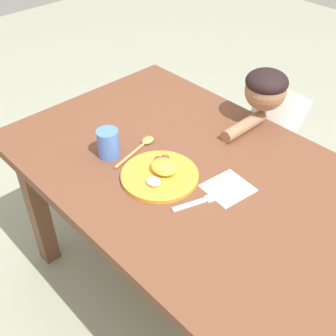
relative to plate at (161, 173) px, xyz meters
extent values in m
plane|color=gray|center=(0.05, 0.12, -0.77)|extent=(8.00, 8.00, 0.00)
cube|color=brown|center=(0.05, 0.12, -0.04)|extent=(1.47, 0.93, 0.04)
cube|color=brown|center=(-0.58, -0.25, -0.41)|extent=(0.08, 0.08, 0.71)
cube|color=brown|center=(-0.58, 0.48, -0.41)|extent=(0.08, 0.08, 0.71)
cylinder|color=gold|center=(0.00, -0.01, -0.01)|extent=(0.28, 0.28, 0.02)
ellipsoid|color=yellow|center=(0.00, 0.02, 0.02)|extent=(0.10, 0.09, 0.04)
ellipsoid|color=red|center=(-0.01, 0.05, 0.01)|extent=(0.02, 0.03, 0.02)
ellipsoid|color=red|center=(-0.04, 0.06, 0.01)|extent=(0.04, 0.04, 0.02)
ellipsoid|color=red|center=(-0.05, 0.04, 0.01)|extent=(0.04, 0.04, 0.02)
ellipsoid|color=white|center=(0.02, -0.05, 0.01)|extent=(0.05, 0.05, 0.02)
cube|color=silver|center=(0.17, -0.03, -0.01)|extent=(0.06, 0.12, 0.01)
cube|color=silver|center=(0.20, 0.05, -0.01)|extent=(0.04, 0.04, 0.01)
cylinder|color=silver|center=(0.22, 0.07, -0.01)|extent=(0.01, 0.03, 0.00)
cylinder|color=silver|center=(0.21, 0.08, -0.01)|extent=(0.01, 0.03, 0.00)
cylinder|color=silver|center=(0.20, 0.08, -0.01)|extent=(0.01, 0.03, 0.00)
cylinder|color=tan|center=(-0.16, -0.01, -0.01)|extent=(0.05, 0.17, 0.01)
ellipsoid|color=tan|center=(-0.19, 0.10, -0.01)|extent=(0.06, 0.07, 0.02)
cylinder|color=#4D7AD9|center=(-0.22, -0.06, 0.04)|extent=(0.08, 0.08, 0.11)
cube|color=#3B4464|center=(0.02, 0.74, -0.50)|extent=(0.19, 0.16, 0.54)
cube|color=white|center=(0.02, 0.64, -0.09)|extent=(0.17, 0.32, 0.37)
sphere|color=#9E7051|center=(0.02, 0.55, 0.13)|extent=(0.17, 0.17, 0.17)
ellipsoid|color=black|center=(0.02, 0.55, 0.17)|extent=(0.17, 0.17, 0.09)
cylinder|color=#9E7051|center=(0.02, 0.44, 0.01)|extent=(0.05, 0.23, 0.05)
cube|color=white|center=(0.20, 0.13, -0.01)|extent=(0.16, 0.17, 0.00)
camera|label=1|loc=(0.86, -0.77, 0.97)|focal=45.67mm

